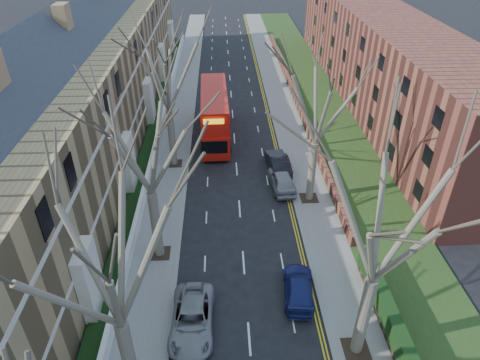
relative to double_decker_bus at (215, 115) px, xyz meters
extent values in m
cube|color=slate|center=(-4.06, 5.44, -2.29)|extent=(3.00, 102.00, 0.12)
cube|color=slate|center=(7.94, 5.44, -2.29)|extent=(3.00, 102.00, 0.12)
cube|color=#9C7E4F|center=(-11.86, -2.56, 2.65)|extent=(9.00, 78.00, 10.00)
cube|color=#282B31|center=(-11.86, -2.56, 8.65)|extent=(4.67, 78.00, 4.67)
cube|color=silver|center=(-7.41, -2.56, 1.15)|extent=(0.12, 78.00, 0.35)
cube|color=silver|center=(-7.41, -2.56, 4.65)|extent=(0.12, 78.00, 0.35)
cube|color=brown|center=(19.44, 9.44, 2.65)|extent=(8.00, 54.00, 10.00)
cube|color=brown|center=(9.64, 9.44, -1.78)|extent=(0.35, 54.00, 0.90)
cube|color=white|center=(-5.71, -2.56, -1.73)|extent=(0.30, 78.00, 1.00)
cube|color=#213B15|center=(12.44, 5.44, -2.20)|extent=(6.00, 102.00, 0.06)
cylinder|color=brown|center=(-3.76, -17.56, 0.31)|extent=(0.64, 0.64, 5.07)
cube|color=#2D2116|center=(-3.76, -17.56, -2.21)|extent=(1.40, 1.40, 0.05)
cylinder|color=brown|center=(-3.76, -5.56, 0.40)|extent=(0.60, 0.60, 5.25)
cube|color=#2D2116|center=(-3.76, -5.56, -2.21)|extent=(1.40, 1.40, 0.05)
cylinder|color=brown|center=(7.64, -25.56, 0.40)|extent=(0.64, 0.64, 5.25)
cube|color=#2D2116|center=(7.64, -25.56, -2.21)|extent=(1.40, 1.40, 0.05)
cylinder|color=brown|center=(7.64, -11.56, 0.31)|extent=(0.60, 0.60, 5.07)
cube|color=#2D2116|center=(7.64, -11.56, -2.21)|extent=(1.40, 1.40, 0.05)
cube|color=#B5150C|center=(0.00, 0.00, -0.85)|extent=(2.88, 11.47, 2.28)
cube|color=#B5150C|center=(0.00, 0.00, 1.33)|extent=(2.86, 10.90, 2.08)
cube|color=black|center=(0.00, 0.00, -0.39)|extent=(2.87, 10.56, 0.93)
cube|color=black|center=(0.00, 0.00, 1.43)|extent=(2.87, 10.33, 0.93)
imported|color=gray|center=(-1.21, -23.66, -1.63)|extent=(2.51, 5.23, 1.44)
imported|color=navy|center=(5.15, -21.53, -1.71)|extent=(2.26, 4.55, 1.27)
imported|color=gray|center=(5.61, -9.75, -1.56)|extent=(2.23, 4.72, 1.56)
imported|color=black|center=(5.64, -6.86, -1.57)|extent=(2.08, 4.85, 1.55)
camera|label=1|loc=(0.75, -39.58, 18.01)|focal=32.00mm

